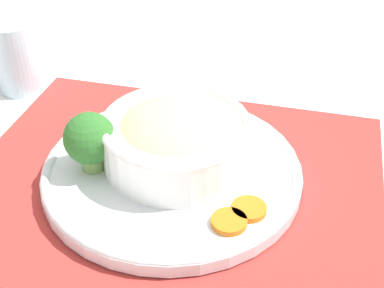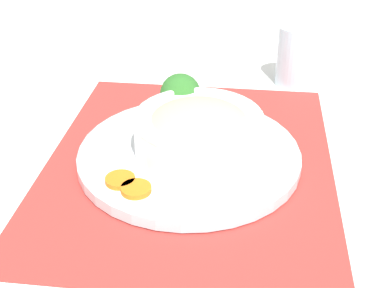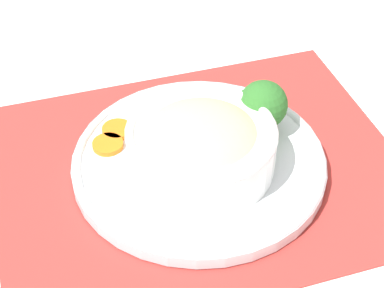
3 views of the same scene
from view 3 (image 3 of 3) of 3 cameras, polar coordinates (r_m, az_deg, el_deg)
ground_plane at (r=0.79m, az=0.62°, el=-2.32°), size 4.00×4.00×0.00m
placemat at (r=0.79m, az=0.62°, el=-2.21°), size 0.54×0.46×0.00m
plate at (r=0.78m, az=0.63°, el=-1.51°), size 0.31×0.31×0.02m
bowl at (r=0.74m, az=0.84°, el=0.01°), size 0.18×0.18×0.07m
broccoli_floret at (r=0.79m, az=6.29°, el=3.44°), size 0.06×0.06×0.07m
carrot_slice_near at (r=0.81m, az=-6.67°, el=1.26°), size 0.04×0.04×0.01m
carrot_slice_middle at (r=0.79m, az=-7.49°, el=-0.05°), size 0.04×0.04×0.01m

